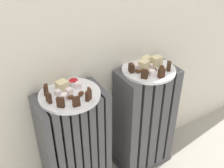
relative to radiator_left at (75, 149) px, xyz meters
name	(u,v)px	position (x,y,z in m)	size (l,w,h in m)	color
radiator_left	(75,149)	(0.00, 0.00, 0.00)	(0.30, 0.17, 0.59)	#47474C
radiator_right	(144,121)	(0.39, 0.00, 0.00)	(0.30, 0.17, 0.59)	#47474C
plate_left	(70,95)	(0.00, 0.00, 0.31)	(0.25, 0.25, 0.01)	white
plate_right	(149,70)	(0.39, 0.00, 0.31)	(0.25, 0.25, 0.01)	white
dark_cake_slice_left_0	(46,90)	(-0.08, 0.04, 0.33)	(0.03, 0.01, 0.04)	#382114
dark_cake_slice_left_1	(49,98)	(-0.09, -0.01, 0.33)	(0.03, 0.01, 0.04)	#382114
dark_cake_slice_left_2	(60,103)	(-0.06, -0.07, 0.33)	(0.03, 0.01, 0.04)	#382114
dark_cake_slice_left_3	(76,102)	(-0.01, -0.09, 0.33)	(0.03, 0.01, 0.04)	#382114
dark_cake_slice_left_4	(88,95)	(0.05, -0.08, 0.33)	(0.03, 0.01, 0.04)	#382114
marble_cake_slice_left_0	(62,85)	(-0.01, 0.04, 0.33)	(0.04, 0.04, 0.04)	beige
turkish_delight_left_0	(69,91)	(0.00, 0.00, 0.32)	(0.02, 0.02, 0.02)	white
turkish_delight_left_1	(58,93)	(-0.04, 0.01, 0.32)	(0.02, 0.02, 0.02)	white
turkish_delight_left_2	(64,97)	(-0.03, -0.03, 0.32)	(0.02, 0.02, 0.02)	white
turkish_delight_left_3	(78,85)	(0.05, 0.02, 0.32)	(0.02, 0.02, 0.02)	white
medjool_date_left_0	(71,97)	(-0.01, -0.04, 0.32)	(0.03, 0.02, 0.02)	#4C2814
medjool_date_left_1	(81,93)	(0.04, -0.03, 0.32)	(0.03, 0.02, 0.02)	#4C2814
medjool_date_left_2	(89,89)	(0.08, -0.02, 0.32)	(0.02, 0.01, 0.01)	#4C2814
medjool_date_left_3	(66,82)	(0.01, 0.07, 0.32)	(0.03, 0.02, 0.02)	#4C2814
jam_bowl_left	(74,82)	(0.04, 0.05, 0.32)	(0.05, 0.05, 0.02)	white
dark_cake_slice_right_0	(131,68)	(0.31, 0.02, 0.33)	(0.03, 0.02, 0.04)	#382114
dark_cake_slice_right_1	(144,74)	(0.33, -0.06, 0.33)	(0.03, 0.02, 0.04)	#382114
dark_cake_slice_right_2	(161,73)	(0.39, -0.09, 0.33)	(0.03, 0.02, 0.04)	#382114
dark_cake_slice_right_3	(169,66)	(0.46, -0.06, 0.33)	(0.03, 0.02, 0.04)	#382114
marble_cake_slice_right_0	(144,65)	(0.37, 0.01, 0.33)	(0.04, 0.04, 0.04)	beige
marble_cake_slice_right_1	(157,61)	(0.44, 0.01, 0.33)	(0.05, 0.04, 0.05)	beige
marble_cake_slice_right_2	(146,61)	(0.41, 0.04, 0.33)	(0.04, 0.03, 0.04)	beige
turkish_delight_right_0	(151,66)	(0.41, 0.00, 0.32)	(0.02, 0.02, 0.02)	white
turkish_delight_right_1	(152,73)	(0.37, -0.06, 0.32)	(0.03, 0.03, 0.03)	white
turkish_delight_right_2	(137,64)	(0.36, 0.05, 0.32)	(0.02, 0.02, 0.02)	white
turkish_delight_right_3	(136,67)	(0.34, 0.02, 0.32)	(0.03, 0.03, 0.03)	white
medjool_date_right_0	(138,71)	(0.33, -0.01, 0.32)	(0.03, 0.02, 0.02)	#4C2814
medjool_date_right_1	(162,67)	(0.45, -0.03, 0.32)	(0.02, 0.02, 0.02)	#4C2814
medjool_date_right_2	(154,70)	(0.40, -0.03, 0.32)	(0.02, 0.01, 0.02)	#4C2814
medjool_date_right_3	(146,72)	(0.35, -0.03, 0.32)	(0.03, 0.02, 0.02)	#4C2814
fork	(151,63)	(0.43, 0.03, 0.31)	(0.02, 0.10, 0.00)	#B7B7BC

